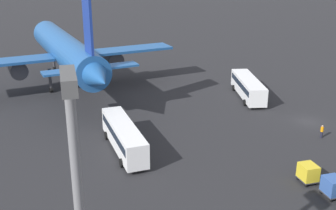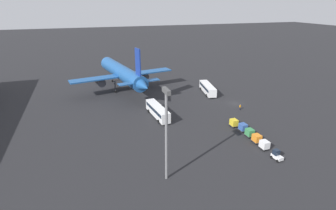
% 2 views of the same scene
% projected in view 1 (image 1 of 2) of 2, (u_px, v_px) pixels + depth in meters
% --- Properties ---
extents(ground_plane, '(600.00, 600.00, 0.00)m').
position_uv_depth(ground_plane, '(308.00, 122.00, 60.08)').
color(ground_plane, '#232326').
extents(airplane, '(44.65, 37.96, 17.84)m').
position_uv_depth(airplane, '(66.00, 51.00, 72.94)').
color(airplane, '#1E5193').
rests_on(airplane, ground).
extents(shuttle_bus_near, '(12.89, 5.01, 3.24)m').
position_uv_depth(shuttle_bus_near, '(248.00, 86.00, 69.58)').
color(shuttle_bus_near, white).
rests_on(shuttle_bus_near, ground).
extents(shuttle_bus_far, '(13.08, 3.78, 3.40)m').
position_uv_depth(shuttle_bus_far, '(124.00, 135.00, 50.69)').
color(shuttle_bus_far, white).
rests_on(shuttle_bus_far, ground).
extents(worker_person, '(0.38, 0.38, 1.74)m').
position_uv_depth(worker_person, '(322.00, 131.00, 54.62)').
color(worker_person, '#1E1E2D').
rests_on(worker_person, ground).
extents(cargo_cart_blue, '(2.03, 1.73, 2.06)m').
position_uv_depth(cargo_cart_blue, '(333.00, 186.00, 41.21)').
color(cargo_cart_blue, '#38383D').
rests_on(cargo_cart_blue, ground).
extents(cargo_cart_yellow, '(2.03, 1.73, 2.06)m').
position_uv_depth(cargo_cart_yellow, '(308.00, 172.00, 43.79)').
color(cargo_cart_yellow, '#38383D').
rests_on(cargo_cart_yellow, ground).
extents(light_pole, '(2.80, 0.70, 17.69)m').
position_uv_depth(light_pole, '(79.00, 205.00, 21.01)').
color(light_pole, slate).
rests_on(light_pole, ground).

